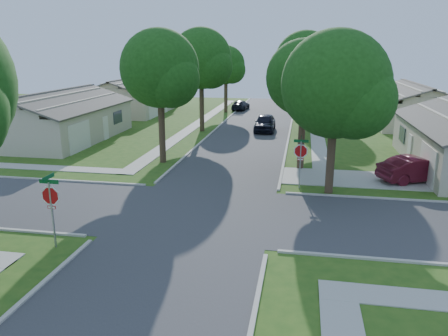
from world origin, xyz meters
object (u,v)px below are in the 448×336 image
tree_e_near (305,81)px  tree_w_mid (202,61)px  tree_ne_corner (337,89)px  house_ne_far (413,109)px  car_curb_east (265,123)px  stop_sign_sw (51,199)px  car_driveway (417,169)px  car_curb_west (241,105)px  tree_e_mid (306,65)px  house_nw_near (58,122)px  tree_w_far (226,67)px  stop_sign_ne (301,153)px  tree_w_near (161,72)px  tree_e_far (306,63)px  house_nw_far (133,100)px

tree_e_near → tree_w_mid: 15.26m
tree_ne_corner → house_ne_far: 26.91m
car_curb_east → house_ne_far: bearing=24.5°
stop_sign_sw → car_driveway: 20.19m
car_curb_west → tree_e_mid: bearing=122.8°
stop_sign_sw → house_ne_far: house_ne_far is taller
house_nw_near → tree_e_near: bearing=-16.1°
tree_e_near → tree_e_mid: tree_e_mid is taller
house_ne_far → house_nw_near: size_ratio=1.00×
tree_w_far → car_curb_east: (5.85, -11.93, -4.70)m
stop_sign_ne → tree_w_near: tree_w_near is taller
tree_e_far → car_curb_east: 13.48m
car_curb_west → house_ne_far: bearing=164.4°
tree_w_near → tree_w_mid: size_ratio=0.94×
stop_sign_ne → car_driveway: (6.80, 2.58, -1.28)m
tree_w_far → tree_e_far: bearing=0.0°
stop_sign_sw → house_nw_far: bearing=107.1°
house_nw_near → house_nw_far: (0.00, 17.00, 0.00)m
stop_sign_sw → stop_sign_ne: (9.40, 9.40, 0.00)m
tree_ne_corner → house_nw_far: tree_ne_corner is taller
tree_e_near → tree_ne_corner: bearing=-71.5°
tree_ne_corner → house_ne_far: size_ratio=0.64×
house_nw_near → house_nw_far: bearing=90.0°
tree_e_far → car_driveway: 28.05m
tree_w_far → tree_ne_corner: tree_ne_corner is taller
tree_e_near → stop_sign_sw: bearing=-124.6°
house_nw_far → car_curb_west: house_nw_far is taller
stop_sign_ne → car_driveway: bearing=20.8°
tree_e_far → tree_w_far: (-9.40, -0.00, -0.47)m
tree_e_mid → tree_ne_corner: bearing=-84.6°
car_curb_east → tree_w_near: bearing=-114.7°
house_ne_far → car_curb_west: house_ne_far is taller
stop_sign_ne → car_curb_east: 17.77m
tree_e_far → car_curb_west: 9.89m
tree_e_far → tree_ne_corner: (1.61, -29.80, -0.39)m
tree_w_near → car_driveway: bearing=-6.1°
house_ne_far → tree_e_far: bearing=156.0°
tree_e_far → car_driveway: size_ratio=1.90×
car_driveway → tree_e_mid: bearing=1.6°
tree_w_near → house_nw_far: 26.05m
car_driveway → car_curb_west: bearing=2.2°
tree_w_near → tree_e_far: bearing=69.4°
tree_e_mid → tree_w_far: 16.06m
house_nw_near → car_curb_east: size_ratio=2.89×
tree_ne_corner → car_curb_west: 33.96m
tree_e_far → tree_w_near: size_ratio=0.97×
house_nw_near → car_driveway: size_ratio=2.97×
tree_e_mid → car_curb_east: bearing=163.3°
tree_w_near → car_curb_east: 15.27m
tree_w_far → stop_sign_ne: bearing=-72.3°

